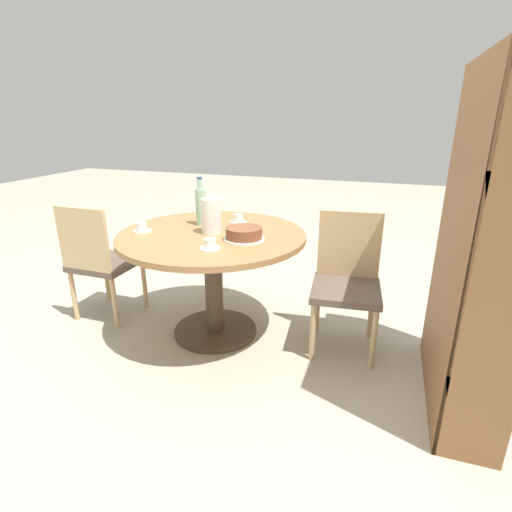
# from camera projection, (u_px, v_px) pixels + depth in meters

# --- Properties ---
(ground_plane) EXTENTS (14.00, 14.00, 0.00)m
(ground_plane) POSITION_uv_depth(u_px,v_px,m) (216.00, 332.00, 2.82)
(ground_plane) COLOR #B2A893
(dining_table) EXTENTS (1.21, 1.21, 0.73)m
(dining_table) POSITION_uv_depth(u_px,v_px,m) (213.00, 256.00, 2.62)
(dining_table) COLOR #473828
(dining_table) RESTS_ON ground_plane
(chair_a) EXTENTS (0.46, 0.46, 0.87)m
(chair_a) POSITION_uv_depth(u_px,v_px,m) (347.00, 279.00, 2.53)
(chair_a) COLOR tan
(chair_a) RESTS_ON ground_plane
(chair_b) EXTENTS (0.43, 0.43, 0.87)m
(chair_b) POSITION_uv_depth(u_px,v_px,m) (100.00, 259.00, 2.88)
(chair_b) COLOR tan
(chair_b) RESTS_ON ground_plane
(bookshelf) EXTENTS (0.94, 0.28, 1.69)m
(bookshelf) POSITION_uv_depth(u_px,v_px,m) (476.00, 255.00, 1.90)
(bookshelf) COLOR brown
(bookshelf) RESTS_ON ground_plane
(coffee_pot) EXTENTS (0.12, 0.12, 0.26)m
(coffee_pot) POSITION_uv_depth(u_px,v_px,m) (211.00, 215.00, 2.53)
(coffee_pot) COLOR white
(coffee_pot) RESTS_ON dining_table
(water_bottle) EXTENTS (0.07, 0.07, 0.33)m
(water_bottle) POSITION_uv_depth(u_px,v_px,m) (201.00, 206.00, 2.71)
(water_bottle) COLOR #99C6A3
(water_bottle) RESTS_ON dining_table
(cake_main) EXTENTS (0.25, 0.25, 0.08)m
(cake_main) POSITION_uv_depth(u_px,v_px,m) (244.00, 234.00, 2.42)
(cake_main) COLOR white
(cake_main) RESTS_ON dining_table
(cup_a) EXTENTS (0.12, 0.12, 0.06)m
(cup_a) POSITION_uv_depth(u_px,v_px,m) (142.00, 228.00, 2.60)
(cup_a) COLOR white
(cup_a) RESTS_ON dining_table
(cup_b) EXTENTS (0.12, 0.12, 0.06)m
(cup_b) POSITION_uv_depth(u_px,v_px,m) (210.00, 245.00, 2.26)
(cup_b) COLOR white
(cup_b) RESTS_ON dining_table
(cup_c) EXTENTS (0.12, 0.12, 0.06)m
(cup_c) POSITION_uv_depth(u_px,v_px,m) (238.00, 219.00, 2.81)
(cup_c) COLOR white
(cup_c) RESTS_ON dining_table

